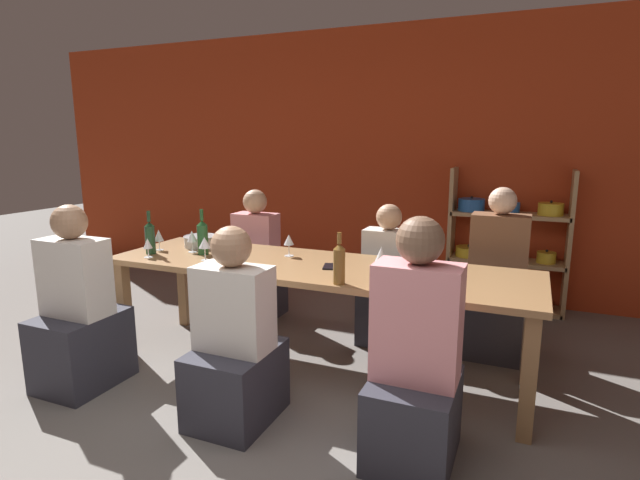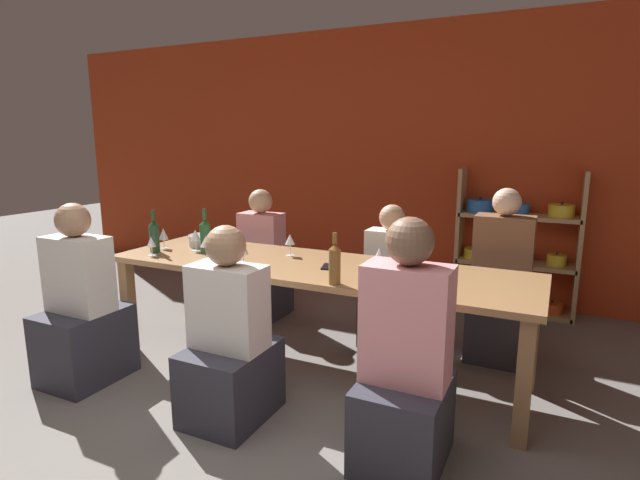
{
  "view_description": "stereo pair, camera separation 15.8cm",
  "coord_description": "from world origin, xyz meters",
  "px_view_note": "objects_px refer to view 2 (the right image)",
  "views": [
    {
      "loc": [
        1.34,
        -1.24,
        1.58
      ],
      "look_at": [
        0.02,
        1.84,
        0.9
      ],
      "focal_mm": 28.0,
      "sensor_mm": 36.0,
      "label": 1
    },
    {
      "loc": [
        1.49,
        -1.18,
        1.58
      ],
      "look_at": [
        0.02,
        1.84,
        0.9
      ],
      "focal_mm": 28.0,
      "sensor_mm": 36.0,
      "label": 2
    }
  ],
  "objects_px": {
    "wine_bottle_green": "(335,263)",
    "wine_glass_red_b": "(206,242)",
    "cell_phone": "(328,267)",
    "person_far_a": "(390,292)",
    "wine_bottle_amber": "(154,235)",
    "person_near_a": "(83,317)",
    "person_near_c": "(230,350)",
    "mixing_bowl": "(205,240)",
    "wine_glass_white_c": "(379,256)",
    "wine_glass_white_f": "(424,250)",
    "person_near_b": "(405,376)",
    "wine_bottle_dark": "(205,236)",
    "wine_glass_red_a": "(195,236)",
    "wine_glass_white_b": "(164,235)",
    "wine_glass_white_a": "(240,246)",
    "dining_table": "(314,276)",
    "person_far_c": "(500,297)",
    "wine_glass_white_e": "(290,240)",
    "shelf_unit": "(512,256)",
    "wine_glass_red_c": "(151,243)",
    "person_far_b": "(262,270)",
    "wine_glass_white_d": "(243,248)"
  },
  "relations": [
    {
      "from": "mixing_bowl",
      "to": "wine_glass_white_f",
      "type": "height_order",
      "value": "wine_glass_white_f"
    },
    {
      "from": "wine_glass_white_d",
      "to": "person_far_c",
      "type": "distance_m",
      "value": 1.88
    },
    {
      "from": "wine_glass_white_c",
      "to": "person_far_b",
      "type": "distance_m",
      "value": 1.63
    },
    {
      "from": "wine_glass_red_a",
      "to": "person_far_a",
      "type": "bearing_deg",
      "value": 28.86
    },
    {
      "from": "wine_bottle_green",
      "to": "wine_glass_red_a",
      "type": "xyz_separation_m",
      "value": [
        -1.31,
        0.35,
        -0.01
      ]
    },
    {
      "from": "wine_bottle_amber",
      "to": "person_far_b",
      "type": "bearing_deg",
      "value": 69.75
    },
    {
      "from": "cell_phone",
      "to": "person_far_a",
      "type": "distance_m",
      "value": 0.84
    },
    {
      "from": "mixing_bowl",
      "to": "shelf_unit",
      "type": "bearing_deg",
      "value": 38.5
    },
    {
      "from": "wine_glass_white_a",
      "to": "wine_glass_white_b",
      "type": "height_order",
      "value": "wine_glass_white_a"
    },
    {
      "from": "wine_bottle_green",
      "to": "wine_glass_white_b",
      "type": "bearing_deg",
      "value": 169.04
    },
    {
      "from": "wine_glass_white_d",
      "to": "wine_glass_white_e",
      "type": "xyz_separation_m",
      "value": [
        0.14,
        0.38,
        -0.0
      ]
    },
    {
      "from": "wine_glass_white_a",
      "to": "wine_glass_red_a",
      "type": "height_order",
      "value": "wine_glass_white_a"
    },
    {
      "from": "wine_glass_red_c",
      "to": "person_far_b",
      "type": "bearing_deg",
      "value": 74.84
    },
    {
      "from": "mixing_bowl",
      "to": "person_far_b",
      "type": "xyz_separation_m",
      "value": [
        0.16,
        0.58,
        -0.37
      ]
    },
    {
      "from": "wine_glass_red_c",
      "to": "person_far_c",
      "type": "height_order",
      "value": "person_far_c"
    },
    {
      "from": "wine_glass_white_b",
      "to": "person_far_a",
      "type": "distance_m",
      "value": 1.82
    },
    {
      "from": "wine_glass_white_b",
      "to": "person_near_b",
      "type": "bearing_deg",
      "value": -17.64
    },
    {
      "from": "cell_phone",
      "to": "wine_glass_red_b",
      "type": "bearing_deg",
      "value": -169.13
    },
    {
      "from": "shelf_unit",
      "to": "wine_bottle_dark",
      "type": "height_order",
      "value": "shelf_unit"
    },
    {
      "from": "wine_glass_red_b",
      "to": "person_far_c",
      "type": "relative_size",
      "value": 0.13
    },
    {
      "from": "wine_glass_red_a",
      "to": "wine_glass_white_f",
      "type": "height_order",
      "value": "wine_glass_white_f"
    },
    {
      "from": "dining_table",
      "to": "wine_glass_white_c",
      "type": "distance_m",
      "value": 0.51
    },
    {
      "from": "wine_glass_red_a",
      "to": "shelf_unit",
      "type": "bearing_deg",
      "value": 42.19
    },
    {
      "from": "wine_glass_white_d",
      "to": "mixing_bowl",
      "type": "bearing_deg",
      "value": 148.42
    },
    {
      "from": "person_near_a",
      "to": "person_near_b",
      "type": "distance_m",
      "value": 2.16
    },
    {
      "from": "wine_glass_red_a",
      "to": "cell_phone",
      "type": "xyz_separation_m",
      "value": [
        1.11,
        -0.01,
        -0.11
      ]
    },
    {
      "from": "cell_phone",
      "to": "person_far_b",
      "type": "distance_m",
      "value": 1.32
    },
    {
      "from": "mixing_bowl",
      "to": "wine_bottle_green",
      "type": "distance_m",
      "value": 1.47
    },
    {
      "from": "dining_table",
      "to": "wine_glass_white_e",
      "type": "height_order",
      "value": "wine_glass_white_e"
    },
    {
      "from": "wine_glass_white_c",
      "to": "wine_glass_white_f",
      "type": "bearing_deg",
      "value": 57.49
    },
    {
      "from": "wine_glass_white_b",
      "to": "wine_glass_red_a",
      "type": "xyz_separation_m",
      "value": [
        0.27,
        0.04,
        0.01
      ]
    },
    {
      "from": "wine_glass_white_e",
      "to": "wine_glass_white_f",
      "type": "distance_m",
      "value": 0.95
    },
    {
      "from": "wine_glass_white_a",
      "to": "person_near_b",
      "type": "distance_m",
      "value": 1.51
    },
    {
      "from": "wine_bottle_dark",
      "to": "wine_glass_white_b",
      "type": "bearing_deg",
      "value": -177.34
    },
    {
      "from": "wine_bottle_dark",
      "to": "wine_glass_red_a",
      "type": "bearing_deg",
      "value": 167.9
    },
    {
      "from": "person_near_b",
      "to": "person_far_b",
      "type": "height_order",
      "value": "person_near_b"
    },
    {
      "from": "wine_glass_white_c",
      "to": "person_far_a",
      "type": "bearing_deg",
      "value": 101.9
    },
    {
      "from": "shelf_unit",
      "to": "wine_glass_red_c",
      "type": "bearing_deg",
      "value": -136.51
    },
    {
      "from": "person_near_c",
      "to": "mixing_bowl",
      "type": "bearing_deg",
      "value": 133.93
    },
    {
      "from": "wine_bottle_dark",
      "to": "shelf_unit",
      "type": "bearing_deg",
      "value": 44.15
    },
    {
      "from": "mixing_bowl",
      "to": "wine_glass_red_c",
      "type": "distance_m",
      "value": 0.47
    },
    {
      "from": "mixing_bowl",
      "to": "wine_bottle_dark",
      "type": "bearing_deg",
      "value": -49.78
    },
    {
      "from": "wine_glass_white_f",
      "to": "person_near_a",
      "type": "bearing_deg",
      "value": -151.01
    },
    {
      "from": "wine_bottle_amber",
      "to": "person_near_a",
      "type": "distance_m",
      "value": 0.77
    },
    {
      "from": "wine_bottle_green",
      "to": "wine_glass_red_b",
      "type": "bearing_deg",
      "value": 170.93
    },
    {
      "from": "wine_bottle_green",
      "to": "wine_glass_white_d",
      "type": "xyz_separation_m",
      "value": [
        -0.73,
        0.14,
        -0.01
      ]
    },
    {
      "from": "cell_phone",
      "to": "person_near_c",
      "type": "bearing_deg",
      "value": -110.1
    },
    {
      "from": "wine_bottle_dark",
      "to": "dining_table",
      "type": "bearing_deg",
      "value": 2.57
    },
    {
      "from": "wine_glass_white_a",
      "to": "wine_glass_red_b",
      "type": "xyz_separation_m",
      "value": [
        -0.27,
        -0.03,
        0.01
      ]
    },
    {
      "from": "wine_glass_white_f",
      "to": "person_far_a",
      "type": "xyz_separation_m",
      "value": [
        -0.36,
        0.42,
        -0.46
      ]
    }
  ]
}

